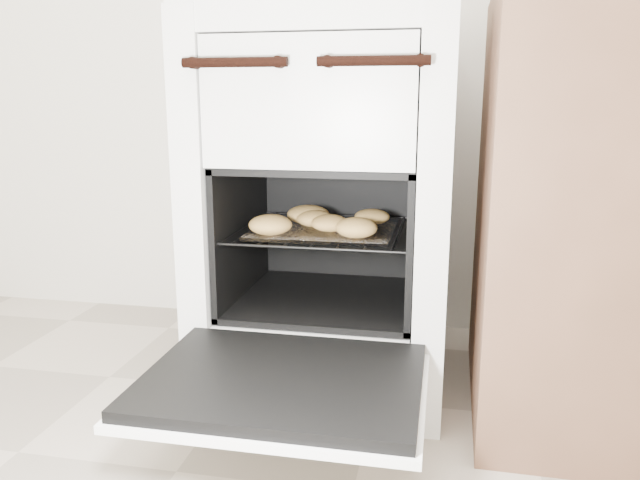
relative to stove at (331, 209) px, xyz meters
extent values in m
cube|color=white|center=(0.00, 0.01, 0.01)|extent=(0.56, 0.60, 0.86)
cylinder|color=black|center=(-0.13, -0.30, 0.33)|extent=(0.21, 0.02, 0.02)
cylinder|color=black|center=(0.13, -0.30, 0.33)|extent=(0.21, 0.02, 0.02)
cube|color=black|center=(0.00, -0.47, -0.23)|extent=(0.49, 0.37, 0.02)
cube|color=white|center=(0.00, -0.47, -0.24)|extent=(0.50, 0.39, 0.01)
cylinder|color=black|center=(-0.20, -0.06, -0.04)|extent=(0.01, 0.39, 0.01)
cylinder|color=black|center=(0.20, -0.06, -0.04)|extent=(0.01, 0.39, 0.01)
cylinder|color=black|center=(0.00, -0.25, -0.04)|extent=(0.40, 0.01, 0.01)
cylinder|color=black|center=(0.00, 0.12, -0.04)|extent=(0.40, 0.01, 0.01)
cylinder|color=black|center=(-0.17, -0.06, -0.04)|extent=(0.01, 0.37, 0.01)
cylinder|color=black|center=(-0.11, -0.06, -0.04)|extent=(0.01, 0.37, 0.01)
cylinder|color=black|center=(-0.06, -0.06, -0.04)|extent=(0.01, 0.37, 0.01)
cylinder|color=black|center=(0.00, -0.06, -0.04)|extent=(0.01, 0.37, 0.01)
cylinder|color=black|center=(0.06, -0.06, -0.04)|extent=(0.01, 0.37, 0.01)
cylinder|color=black|center=(0.11, -0.06, -0.04)|extent=(0.01, 0.37, 0.01)
cylinder|color=black|center=(0.17, -0.06, -0.04)|extent=(0.01, 0.37, 0.01)
cube|color=silver|center=(0.00, -0.08, -0.03)|extent=(0.32, 0.28, 0.01)
ellipsoid|color=tan|center=(0.10, -0.02, -0.01)|extent=(0.12, 0.12, 0.04)
ellipsoid|color=tan|center=(-0.03, -0.07, -0.01)|extent=(0.10, 0.10, 0.04)
ellipsoid|color=tan|center=(0.02, -0.12, -0.01)|extent=(0.09, 0.09, 0.04)
ellipsoid|color=tan|center=(-0.10, -0.18, -0.01)|extent=(0.13, 0.13, 0.04)
ellipsoid|color=tan|center=(0.09, -0.17, -0.01)|extent=(0.12, 0.12, 0.04)
ellipsoid|color=tan|center=(-0.05, -0.04, -0.01)|extent=(0.13, 0.13, 0.04)
camera|label=1|loc=(0.27, -1.46, 0.26)|focal=35.00mm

